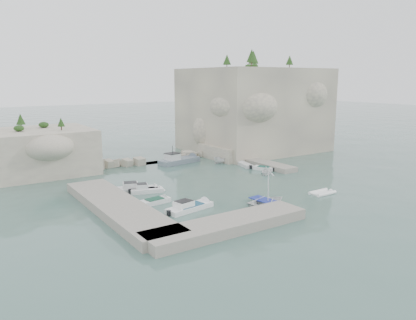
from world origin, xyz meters
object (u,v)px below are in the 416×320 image
inflatable_dinghy (322,194)px  work_boat (179,163)px  tender_east_d (223,163)px  rowboat (268,205)px  motorboat_c (155,203)px  motorboat_b (147,193)px  tender_east_c (245,167)px  tender_east_b (264,170)px  motorboat_d (190,210)px  tender_east_a (267,175)px  motorboat_a (137,191)px

inflatable_dinghy → work_boat: (-5.78, 27.81, 0.00)m
tender_east_d → inflatable_dinghy: bearing=177.1°
rowboat → tender_east_d: 25.34m
motorboat_c → motorboat_b: 5.13m
rowboat → tender_east_d: size_ratio=1.35×
inflatable_dinghy → work_boat: 28.41m
rowboat → tender_east_c: 21.87m
tender_east_b → tender_east_d: 8.80m
motorboat_c → work_boat: work_boat is taller
motorboat_b → inflatable_dinghy: 23.29m
motorboat_b → tender_east_d: bearing=43.5°
motorboat_d → rowboat: (8.80, -3.62, 0.00)m
tender_east_a → work_boat: size_ratio=0.33×
motorboat_b → work_boat: size_ratio=0.54×
motorboat_a → motorboat_d: same height
inflatable_dinghy → tender_east_d: 23.68m
rowboat → work_boat: work_boat is taller
tender_east_a → tender_east_c: size_ratio=0.68×
motorboat_a → inflatable_dinghy: motorboat_a is taller
tender_east_c → motorboat_d: bearing=139.8°
inflatable_dinghy → tender_east_b: tender_east_b is taller
inflatable_dinghy → tender_east_c: (2.33, 18.99, 0.00)m
tender_east_c → work_boat: work_boat is taller
motorboat_c → inflatable_dinghy: bearing=-30.1°
tender_east_a → tender_east_d: tender_east_d is taller
motorboat_c → tender_east_d: 26.00m
motorboat_b → tender_east_b: (22.13, 1.68, 0.00)m
tender_east_d → tender_east_c: bearing=-163.4°
motorboat_a → motorboat_d: 10.98m
motorboat_b → motorboat_d: (0.98, -9.46, 0.00)m
motorboat_a → rowboat: 17.92m
motorboat_a → rowboat: bearing=-31.9°
motorboat_b → motorboat_d: bearing=-67.8°
tender_east_a → tender_east_c: bearing=-24.7°
tender_east_b → inflatable_dinghy: bearing=143.9°
motorboat_c → inflatable_dinghy: motorboat_c is taller
rowboat → tender_east_b: 19.25m
motorboat_b → tender_east_c: size_ratio=1.12×
motorboat_a → motorboat_b: bearing=-37.2°
motorboat_b → motorboat_a: size_ratio=0.76×
motorboat_c → work_boat: 24.13m
tender_east_a → rowboat: bearing=123.3°
tender_east_b → tender_east_c: same height
motorboat_a → motorboat_d: bearing=-58.7°
motorboat_c → tender_east_d: size_ratio=1.08×
tender_east_b → motorboat_c: bearing=81.4°
tender_east_c → tender_east_d: 4.90m
motorboat_c → motorboat_a: bearing=78.5°
work_boat → inflatable_dinghy: bearing=-89.2°
inflatable_dinghy → tender_east_b: (3.15, 15.17, 0.00)m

